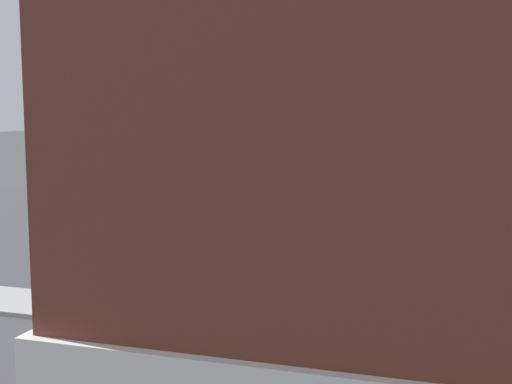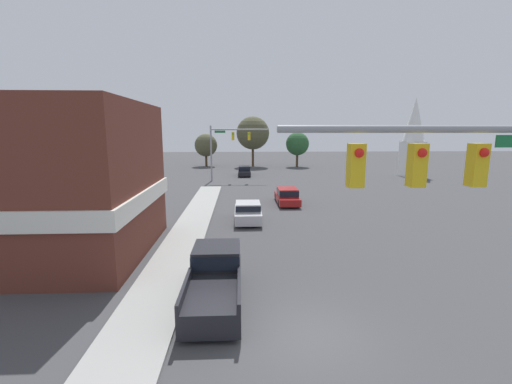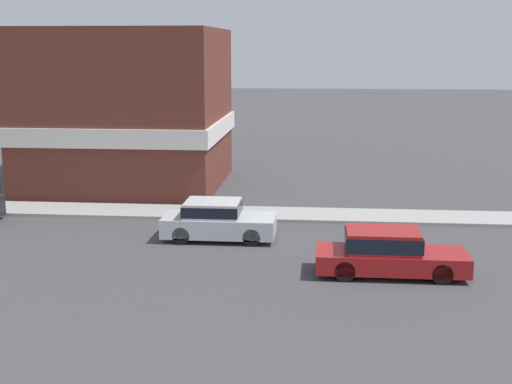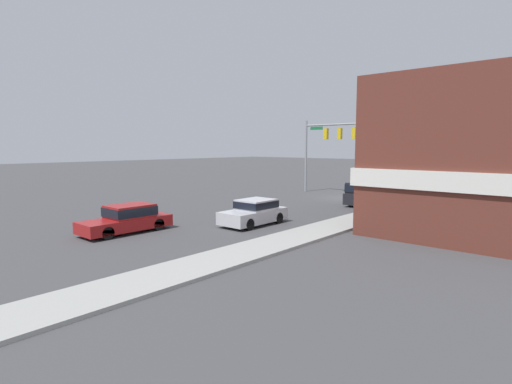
# 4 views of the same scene
# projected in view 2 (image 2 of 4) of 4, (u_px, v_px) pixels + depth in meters

# --- Properties ---
(ground_plane) EXTENTS (200.00, 200.00, 0.00)m
(ground_plane) POSITION_uv_depth(u_px,v_px,m) (311.00, 336.00, 11.21)
(ground_plane) COLOR #424244
(sidewalk_curb) EXTENTS (2.40, 60.00, 0.14)m
(sidewalk_curb) POSITION_uv_depth(u_px,v_px,m) (134.00, 338.00, 10.93)
(sidewalk_curb) COLOR #9E9E99
(sidewalk_curb) RESTS_ON ground
(near_signal_assembly) EXTENTS (7.32, 0.49, 7.16)m
(near_signal_assembly) POSITION_uv_depth(u_px,v_px,m) (469.00, 186.00, 8.42)
(near_signal_assembly) COLOR gray
(near_signal_assembly) RESTS_ON ground
(far_signal_assembly) EXTENTS (7.63, 0.49, 7.29)m
(far_signal_assembly) POSITION_uv_depth(u_px,v_px,m) (229.00, 141.00, 44.94)
(far_signal_assembly) COLOR gray
(far_signal_assembly) RESTS_ON ground
(car_lead) EXTENTS (1.91, 4.24, 1.49)m
(car_lead) POSITION_uv_depth(u_px,v_px,m) (248.00, 211.00, 25.16)
(car_lead) COLOR black
(car_lead) RESTS_ON ground
(car_oncoming) EXTENTS (1.86, 4.82, 1.48)m
(car_oncoming) POSITION_uv_depth(u_px,v_px,m) (287.00, 196.00, 31.31)
(car_oncoming) COLOR black
(car_oncoming) RESTS_ON ground
(car_distant) EXTENTS (1.80, 4.72, 1.45)m
(car_distant) POSITION_uv_depth(u_px,v_px,m) (244.00, 171.00, 50.93)
(car_distant) COLOR black
(car_distant) RESTS_ON ground
(pickup_truck_parked) EXTENTS (2.02, 5.32, 1.85)m
(pickup_truck_parked) POSITION_uv_depth(u_px,v_px,m) (215.00, 276.00, 13.59)
(pickup_truck_parked) COLOR black
(pickup_truck_parked) RESTS_ON ground
(corner_brick_building) EXTENTS (9.74, 9.93, 8.11)m
(corner_brick_building) POSITION_uv_depth(u_px,v_px,m) (54.00, 182.00, 18.05)
(corner_brick_building) COLOR brown
(corner_brick_building) RESTS_ON ground
(church_steeple) EXTENTS (3.03, 3.03, 11.33)m
(church_steeple) POSITION_uv_depth(u_px,v_px,m) (414.00, 136.00, 49.49)
(church_steeple) COLOR white
(church_steeple) RESTS_ON ground
(backdrop_tree_left_far) EXTENTS (4.23, 4.23, 6.08)m
(backdrop_tree_left_far) POSITION_uv_depth(u_px,v_px,m) (206.00, 145.00, 64.21)
(backdrop_tree_left_far) COLOR #4C3823
(backdrop_tree_left_far) RESTS_ON ground
(backdrop_tree_left_mid) EXTENTS (6.07, 6.07, 9.25)m
(backdrop_tree_left_mid) POSITION_uv_depth(u_px,v_px,m) (253.00, 133.00, 63.40)
(backdrop_tree_left_mid) COLOR #4C3823
(backdrop_tree_left_mid) RESTS_ON ground
(backdrop_tree_center) EXTENTS (4.26, 4.26, 6.39)m
(backdrop_tree_center) POSITION_uv_depth(u_px,v_px,m) (297.00, 144.00, 63.36)
(backdrop_tree_center) COLOR #4C3823
(backdrop_tree_center) RESTS_ON ground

